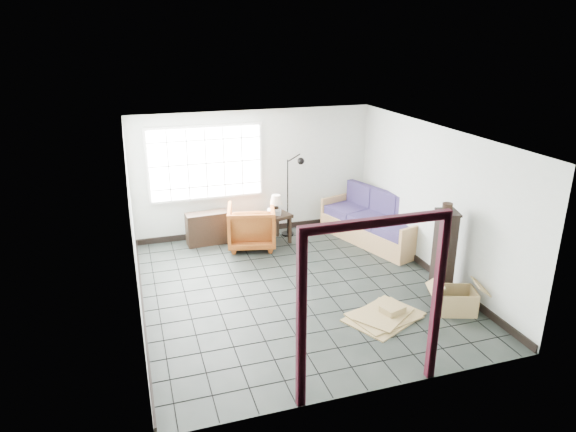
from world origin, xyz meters
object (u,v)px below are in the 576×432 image
object	(u,v)px
armchair	(251,224)
tall_shelf	(444,254)
futon_sofa	(376,224)
side_table	(274,219)

from	to	relation	value
armchair	tall_shelf	world-z (taller)	tall_shelf
futon_sofa	tall_shelf	bearing A→B (deg)	-109.61
armchair	side_table	xyz separation A→B (m)	(0.50, 0.07, 0.03)
side_table	tall_shelf	xyz separation A→B (m)	(1.92, -3.00, 0.24)
futon_sofa	side_table	xyz separation A→B (m)	(-1.99, 0.56, 0.13)
side_table	tall_shelf	size ratio (longest dim) A/B	0.48
futon_sofa	armchair	xyz separation A→B (m)	(-2.49, 0.48, 0.10)
futon_sofa	armchair	bearing A→B (deg)	151.00
futon_sofa	tall_shelf	size ratio (longest dim) A/B	1.69
side_table	armchair	bearing A→B (deg)	-171.47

